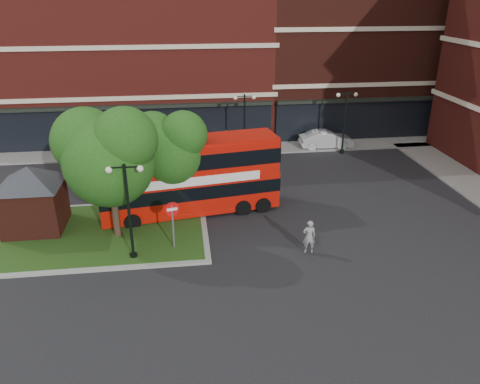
{
  "coord_description": "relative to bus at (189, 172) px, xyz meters",
  "views": [
    {
      "loc": [
        -2.82,
        -20.21,
        12.34
      ],
      "look_at": [
        0.2,
        3.2,
        2.0
      ],
      "focal_mm": 35.0,
      "sensor_mm": 36.0,
      "label": 1
    }
  ],
  "objects": [
    {
      "name": "tree_island_east",
      "position": [
        -1.08,
        -0.06,
        1.65
      ],
      "size": [
        4.46,
        3.9,
        6.29
      ],
      "color": "#2D2116",
      "rests_on": "ground"
    },
    {
      "name": "terrace_far_right",
      "position": [
        16.5,
        18.87,
        5.41
      ],
      "size": [
        18.0,
        12.0,
        16.0
      ],
      "primitive_type": "cube",
      "color": "#471911",
      "rests_on": "ground"
    },
    {
      "name": "ground",
      "position": [
        2.5,
        -5.13,
        -2.59
      ],
      "size": [
        120.0,
        120.0,
        0.0
      ],
      "primitive_type": "plane",
      "color": "black",
      "rests_on": "ground"
    },
    {
      "name": "pavement_far",
      "position": [
        2.5,
        11.37,
        -2.53
      ],
      "size": [
        44.0,
        3.0,
        0.12
      ],
      "primitive_type": "cube",
      "color": "slate",
      "rests_on": "ground"
    },
    {
      "name": "car_white",
      "position": [
        11.6,
        10.87,
        -1.86
      ],
      "size": [
        4.47,
        1.65,
        1.46
      ],
      "primitive_type": "imported",
      "rotation": [
        0.0,
        0.0,
        1.55
      ],
      "color": "silver",
      "rests_on": "ground"
    },
    {
      "name": "car_silver",
      "position": [
        1.57,
        10.87,
        -1.86
      ],
      "size": [
        4.35,
        1.88,
        1.46
      ],
      "primitive_type": "imported",
      "rotation": [
        0.0,
        0.0,
        1.53
      ],
      "color": "#ACADB3",
      "rests_on": "ground"
    },
    {
      "name": "terrace_far_left",
      "position": [
        -5.5,
        18.87,
        4.41
      ],
      "size": [
        26.0,
        12.0,
        14.0
      ],
      "primitive_type": "cube",
      "color": "maroon",
      "rests_on": "ground"
    },
    {
      "name": "bus",
      "position": [
        0.0,
        0.0,
        0.0
      ],
      "size": [
        10.58,
        3.96,
        3.95
      ],
      "rotation": [
        0.0,
        0.0,
        0.16
      ],
      "color": "#B51107",
      "rests_on": "ground"
    },
    {
      "name": "lamp_island",
      "position": [
        -3.0,
        -4.93,
        0.24
      ],
      "size": [
        1.72,
        0.36,
        5.0
      ],
      "color": "black",
      "rests_on": "ground"
    },
    {
      "name": "lamp_far_right",
      "position": [
        12.5,
        9.37,
        0.24
      ],
      "size": [
        1.72,
        0.36,
        5.0
      ],
      "color": "black",
      "rests_on": "ground"
    },
    {
      "name": "no_entry_sign",
      "position": [
        -1.0,
        -4.26,
        -0.69
      ],
      "size": [
        0.73,
        0.22,
        2.67
      ],
      "rotation": [
        0.0,
        0.0,
        0.23
      ],
      "color": "slate",
      "rests_on": "ground"
    },
    {
      "name": "tree_island_west",
      "position": [
        -4.1,
        -2.55,
        2.2
      ],
      "size": [
        5.4,
        4.71,
        7.21
      ],
      "color": "#2D2116",
      "rests_on": "ground"
    },
    {
      "name": "lamp_far_left",
      "position": [
        4.5,
        9.37,
        0.24
      ],
      "size": [
        1.72,
        0.36,
        5.0
      ],
      "color": "black",
      "rests_on": "ground"
    },
    {
      "name": "kiosk",
      "position": [
        -8.5,
        -1.13,
        -0.28
      ],
      "size": [
        6.51,
        6.51,
        3.6
      ],
      "color": "#471911",
      "rests_on": "traffic_island"
    },
    {
      "name": "woman",
      "position": [
        5.74,
        -5.41,
        -1.69
      ],
      "size": [
        0.7,
        0.5,
        1.79
      ],
      "primitive_type": "imported",
      "rotation": [
        0.0,
        0.0,
        3.03
      ],
      "color": "gray",
      "rests_on": "ground"
    },
    {
      "name": "traffic_island",
      "position": [
        -5.5,
        -2.13,
        -2.52
      ],
      "size": [
        12.6,
        7.6,
        0.15
      ],
      "color": "gray",
      "rests_on": "ground"
    }
  ]
}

